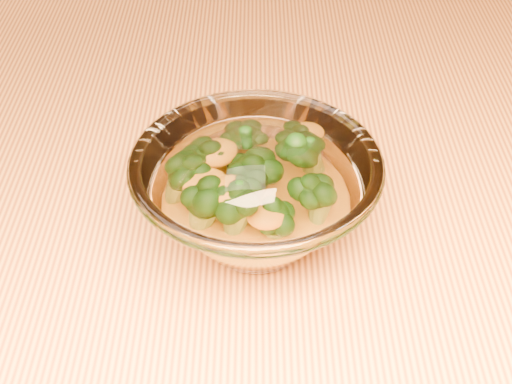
% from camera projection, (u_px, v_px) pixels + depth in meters
% --- Properties ---
extents(table, '(1.20, 0.80, 0.75)m').
position_uv_depth(table, '(156.00, 294.00, 0.65)').
color(table, gold).
rests_on(table, ground).
extents(glass_bowl, '(0.19, 0.19, 0.08)m').
position_uv_depth(glass_bowl, '(256.00, 196.00, 0.53)').
color(glass_bowl, white).
rests_on(glass_bowl, table).
extents(cheese_sauce, '(0.10, 0.10, 0.03)m').
position_uv_depth(cheese_sauce, '(256.00, 213.00, 0.54)').
color(cheese_sauce, orange).
rests_on(cheese_sauce, glass_bowl).
extents(broccoli_heap, '(0.12, 0.11, 0.06)m').
position_uv_depth(broccoli_heap, '(249.00, 180.00, 0.53)').
color(broccoli_heap, black).
rests_on(broccoli_heap, cheese_sauce).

